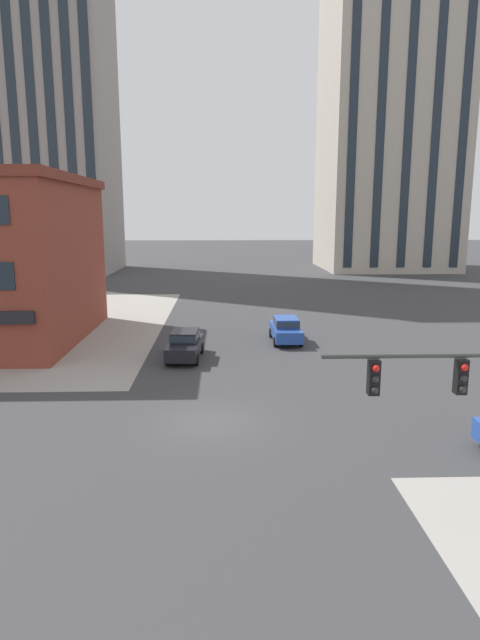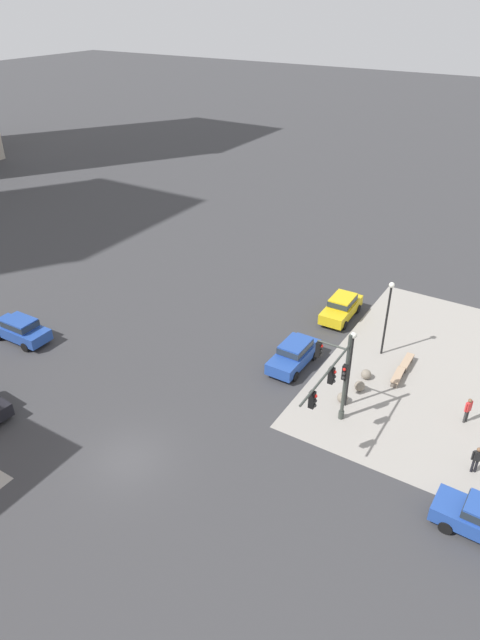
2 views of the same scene
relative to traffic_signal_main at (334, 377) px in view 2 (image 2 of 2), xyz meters
The scene contains 14 objects.
ground_plane 11.49m from the traffic_signal_main, 134.32° to the left, with size 320.00×320.00×0.00m, color #38383A.
traffic_signal_main is the anchor object (origin of this frame).
bollard_sphere_curb_a 4.09m from the traffic_signal_main, ahead, with size 0.63×0.63×0.63m, color gray.
bollard_sphere_curb_b 5.21m from the traffic_signal_main, ahead, with size 0.63×0.63×0.63m, color gray.
bollard_sphere_curb_c 6.32m from the traffic_signal_main, ahead, with size 0.63×0.63×0.63m, color gray.
bench_near_signal 7.25m from the traffic_signal_main, 16.13° to the right, with size 1.82×0.58×0.49m.
bench_mid_block 8.86m from the traffic_signal_main, 12.63° to the right, with size 1.81×0.50×0.49m.
pedestrian_at_curb 8.15m from the traffic_signal_main, 54.11° to the right, with size 0.50×0.33×1.62m.
pedestrian_walking_east 7.97m from the traffic_signal_main, 83.37° to the right, with size 0.34×0.49×1.60m.
street_lamp_corner_near 2.38m from the traffic_signal_main, ahead, with size 0.36×0.36×5.01m.
street_lamp_mid_sidewalk 8.64m from the traffic_signal_main, ahead, with size 0.36×0.36×5.31m.
car_main_southbound_near 22.09m from the traffic_signal_main, 97.49° to the left, with size 1.94×4.43×1.68m.
car_main_southbound_far 12.64m from the traffic_signal_main, 20.04° to the left, with size 4.44×1.97×1.68m.
car_cross_eastbound 6.73m from the traffic_signal_main, 45.42° to the left, with size 4.42×1.93×1.68m.
Camera 2 is at (-14.86, -15.98, 20.99)m, focal length 31.32 mm.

